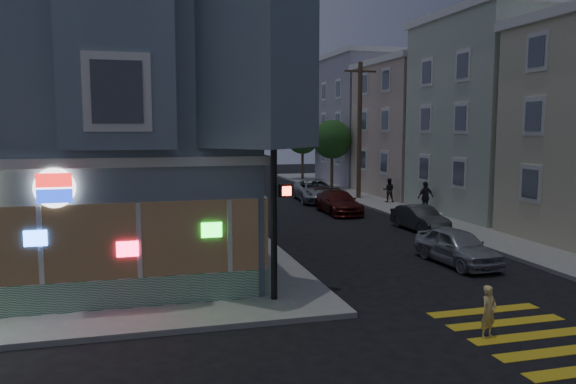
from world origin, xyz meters
name	(u,v)px	position (x,y,z in m)	size (l,w,h in m)	color
ground	(261,362)	(0.00, 0.00, 0.00)	(120.00, 120.00, 0.00)	black
sidewalk_ne	(508,195)	(23.00, 23.00, 0.07)	(24.00, 42.00, 0.15)	gray
corner_building	(31,102)	(-6.00, 10.98, 5.82)	(14.60, 14.60, 11.40)	slate
row_house_b	(538,118)	(19.50, 16.00, 5.40)	(12.00, 8.60, 10.50)	beige
row_house_c	(451,130)	(19.50, 25.00, 4.65)	(12.00, 8.60, 9.00)	beige
row_house_d	(396,121)	(19.50, 34.00, 5.40)	(12.00, 8.60, 10.50)	#A69EAE
utility_pole	(360,129)	(12.00, 24.00, 4.80)	(2.20, 0.30, 9.00)	#4C3826
street_tree_near	(332,139)	(12.20, 30.00, 3.94)	(3.00, 3.00, 5.30)	#4C3826
street_tree_far	(303,138)	(12.20, 38.00, 3.94)	(3.00, 3.00, 5.30)	#4C3826
running_child	(489,312)	(5.44, -0.06, 0.62)	(0.46, 0.30, 1.25)	#EBCD78
pedestrian_a	(389,190)	(13.00, 21.43, 0.91)	(0.74, 0.57, 1.52)	black
pedestrian_b	(426,197)	(13.00, 16.71, 1.03)	(1.03, 0.43, 1.76)	#26242C
parked_car_a	(457,247)	(8.60, 6.38, 0.65)	(1.54, 3.82, 1.30)	#A9ACB1
parked_car_b	(420,218)	(10.49, 12.66, 0.60)	(1.26, 3.62, 1.19)	#343739
parked_car_c	(338,202)	(8.60, 18.70, 0.64)	(1.81, 4.44, 1.29)	#4E1412
parked_car_d	(316,191)	(8.94, 23.90, 0.72)	(2.40, 5.21, 1.45)	#A4ABAE
traffic_signal	(276,165)	(1.21, 3.53, 3.91)	(0.64, 0.62, 5.56)	black
fire_hydrant	(440,220)	(11.30, 12.21, 0.55)	(0.44, 0.26, 0.77)	white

